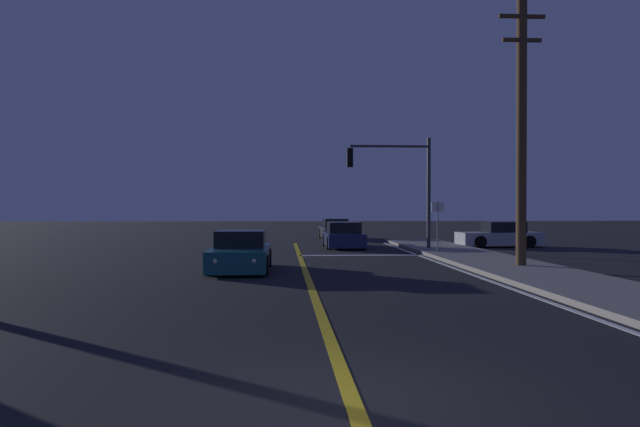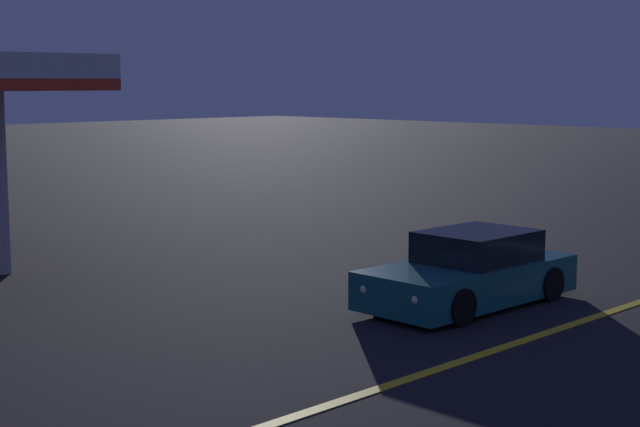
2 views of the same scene
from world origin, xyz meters
name	(u,v)px [view 1 (image 1 of 2)]	position (x,y,z in m)	size (l,w,h in m)	color
ground_plane	(353,402)	(0.00, 0.00, 0.00)	(160.00, 160.00, 0.00)	black
sidewalk_right	(550,277)	(7.06, 10.55, 0.07)	(3.20, 37.97, 0.15)	gray
lane_line_center	(309,282)	(0.00, 10.55, 0.01)	(0.20, 35.86, 0.01)	gold
lane_line_edge_right	(488,280)	(5.21, 10.55, 0.01)	(0.16, 35.86, 0.01)	white
stop_bar	(362,255)	(2.73, 19.60, 0.01)	(5.46, 0.50, 0.01)	white
car_following_oncoming_navy	(343,236)	(2.43, 24.68, 0.58)	(1.97, 4.74, 1.34)	navy
car_distant_tail_teal	(241,253)	(-2.15, 13.71, 0.58)	(2.01, 4.43, 1.34)	#195960
car_far_approaching_charcoal	(335,230)	(2.71, 32.94, 0.58)	(1.93, 4.40, 1.34)	#2D2D33
car_side_waiting_silver	(500,236)	(10.76, 24.61, 0.58)	(4.37, 1.95, 1.34)	#B2B5BA
traffic_signal_near_right	(398,175)	(4.77, 21.90, 3.63)	(4.03, 0.28, 5.42)	#38383D
utility_pole_right	(521,130)	(7.36, 13.45, 4.73)	(1.60, 0.34, 9.19)	#4C3823
street_sign_corner	(438,219)	(5.96, 19.10, 1.60)	(0.56, 0.11, 2.38)	slate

